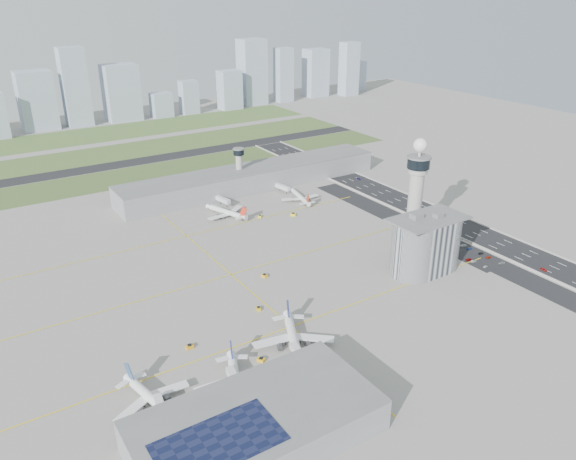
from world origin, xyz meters
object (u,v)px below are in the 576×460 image
tug_1 (261,359)px  car_hw_2 (359,179)px  car_lot_11 (450,240)px  airplane_far_b (300,194)px  airplane_near_a (152,395)px  tug_2 (258,308)px  control_tower (416,188)px  tug_0 (190,346)px  car_lot_8 (481,253)px  car_hw_0 (544,269)px  tug_5 (293,214)px  car_lot_6 (502,263)px  admin_building (426,244)px  jet_bridge_far_1 (277,187)px  airplane_near_b (236,379)px  jet_bridge_near_0 (165,425)px  car_lot_2 (469,259)px  car_lot_1 (474,261)px  airplane_near_c (294,336)px  car_lot_3 (455,251)px  car_lot_4 (450,250)px  tug_3 (264,275)px  car_lot_10 (463,246)px  car_lot_7 (489,257)px  jet_bridge_far_0 (217,199)px  car_hw_1 (425,211)px  car_lot_9 (469,249)px  tug_4 (260,216)px  secondary_tower (239,165)px  jet_bridge_near_1 (241,394)px  airplane_far_a (226,209)px  car_lot_5 (438,244)px  car_lot_0 (485,266)px

tug_1 → car_hw_2: (185.83, 162.91, -0.39)m
car_lot_11 → airplane_far_b: bearing=24.4°
airplane_near_a → tug_2: 76.62m
control_tower → tug_0: control_tower is taller
car_lot_8 → car_hw_0: car_hw_0 is taller
tug_0 → tug_5: size_ratio=0.95×
airplane_near_a → car_lot_6: (206.12, 5.32, -4.60)m
admin_building → jet_bridge_far_1: (0.01, 154.00, -12.45)m
airplane_near_b → car_hw_0: airplane_near_b is taller
airplane_near_a → tug_0: airplane_near_a is taller
admin_building → tug_0: 138.78m
tug_0 → jet_bridge_near_0: bearing=-31.9°
airplane_near_b → car_lot_2: (163.87, 27.28, -4.84)m
tug_0 → car_lot_1: (168.43, -11.09, -0.36)m
airplane_near_c → tug_1: 17.67m
car_lot_3 → car_lot_4: (-1.89, 2.70, 0.06)m
car_lot_3 → tug_3: bearing=75.6°
control_tower → car_lot_10: 46.20m
control_tower → tug_3: control_tower is taller
car_lot_4 → car_hw_0: bearing=-144.6°
control_tower → airplane_near_c: 133.72m
airplane_near_c → car_lot_7: bearing=119.7°
tug_1 → tug_3: size_ratio=1.00×
admin_building → jet_bridge_far_0: size_ratio=3.00×
car_lot_11 → car_hw_1: bearing=-22.3°
car_lot_3 → car_lot_9: car_lot_3 is taller
tug_4 → car_lot_9: 135.94m
secondary_tower → car_hw_1: secondary_tower is taller
tug_0 → car_lot_10: tug_0 is taller
car_lot_8 → car_lot_9: car_lot_8 is taller
car_lot_10 → car_hw_0: size_ratio=1.14×
airplane_near_b → tug_3: (55.74, 73.35, -4.48)m
airplane_near_c → tug_2: size_ratio=14.34×
jet_bridge_near_1 → car_lot_4: 171.43m
car_lot_2 → tug_4: bearing=34.0°
admin_building → airplane_near_c: bearing=-167.6°
airplane_far_a → car_lot_1: size_ratio=10.09×
control_tower → car_lot_6: size_ratio=15.78×
tug_1 → tug_3: bearing=30.3°
jet_bridge_near_1 → tug_2: 64.01m
airplane_near_c → car_lot_5: airplane_near_c is taller
tug_5 → car_hw_2: tug_5 is taller
tug_4 → car_hw_2: (107.14, 26.33, -0.34)m
control_tower → car_hw_1: size_ratio=19.53×
airplane_near_b → car_lot_3: airplane_near_b is taller
airplane_near_a → car_lot_0: airplane_near_a is taller
car_lot_5 → car_lot_8: (11.26, -22.50, -0.04)m
airplane_far_b → jet_bridge_far_0: bearing=74.6°
tug_4 → car_lot_1: (68.36, -122.97, -0.28)m
jet_bridge_near_0 → car_lot_11: jet_bridge_near_0 is taller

